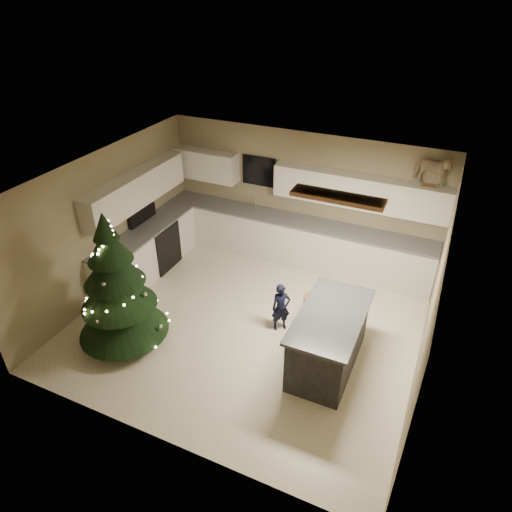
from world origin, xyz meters
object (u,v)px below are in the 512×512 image
christmas_tree (118,293)px  rocking_horse (432,170)px  island (329,339)px  bar_stool (313,305)px  toddler (281,307)px

christmas_tree → rocking_horse: bearing=42.0°
island → bar_stool: 0.82m
island → bar_stool: island is taller
island → bar_stool: size_ratio=2.69×
bar_stool → rocking_horse: 2.97m
island → bar_stool: (-0.47, 0.68, -0.00)m
island → christmas_tree: christmas_tree is taller
bar_stool → toddler: toddler is taller
christmas_tree → rocking_horse: 5.42m
christmas_tree → rocking_horse: size_ratio=3.36×
toddler → rocking_horse: 3.37m
island → christmas_tree: bearing=-164.7°
christmas_tree → rocking_horse: rocking_horse is taller
island → christmas_tree: 3.25m
bar_stool → toddler: 0.52m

